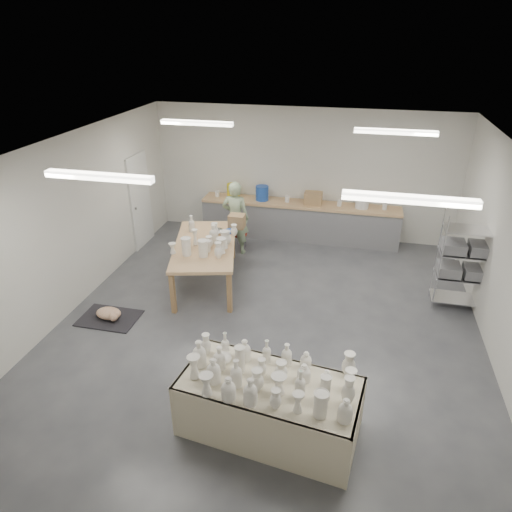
% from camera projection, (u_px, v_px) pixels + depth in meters
% --- Properties ---
extents(room, '(8.00, 8.02, 3.00)m').
position_uv_depth(room, '(263.00, 210.00, 6.93)').
color(room, '#424449').
rests_on(room, ground).
extents(back_counter, '(4.60, 0.60, 1.24)m').
position_uv_depth(back_counter, '(299.00, 219.00, 10.75)').
color(back_counter, tan).
rests_on(back_counter, ground).
extents(wire_shelf, '(0.88, 0.48, 1.80)m').
position_uv_depth(wire_shelf, '(464.00, 260.00, 7.93)').
color(wire_shelf, silver).
rests_on(wire_shelf, ground).
extents(drying_table, '(2.28, 1.31, 1.13)m').
position_uv_depth(drying_table, '(269.00, 403.00, 5.57)').
color(drying_table, olive).
rests_on(drying_table, ground).
extents(work_table, '(1.65, 2.47, 1.20)m').
position_uv_depth(work_table, '(210.00, 242.00, 8.71)').
color(work_table, tan).
rests_on(work_table, ground).
extents(rug, '(1.00, 0.70, 0.02)m').
position_uv_depth(rug, '(109.00, 318.00, 7.95)').
color(rug, black).
rests_on(rug, ground).
extents(cat, '(0.52, 0.45, 0.19)m').
position_uv_depth(cat, '(109.00, 314.00, 7.88)').
color(cat, white).
rests_on(cat, rug).
extents(potter, '(0.61, 0.42, 1.65)m').
position_uv_depth(potter, '(235.00, 218.00, 9.94)').
color(potter, '#95AC85').
rests_on(potter, ground).
extents(red_stool, '(0.39, 0.39, 0.35)m').
position_uv_depth(red_stool, '(239.00, 234.00, 10.41)').
color(red_stool, '#A92B18').
rests_on(red_stool, ground).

